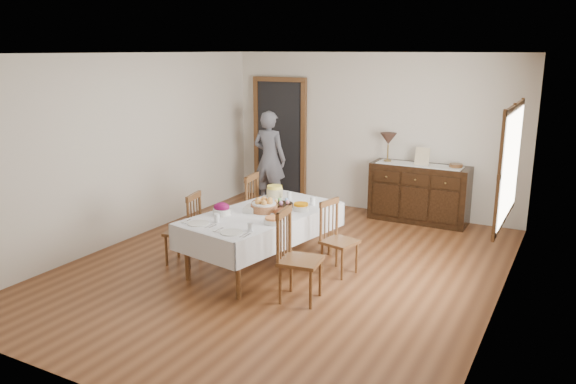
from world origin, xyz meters
The scene contains 26 objects.
ground centered at (0.00, 0.00, 0.00)m, with size 6.00×6.00×0.00m, color brown.
room_shell centered at (-0.15, 0.42, 1.64)m, with size 5.02×6.02×2.65m.
dining_table centered at (-0.25, -0.10, 0.62)m, with size 1.41×2.22×0.71m.
chair_left_near centered at (-1.16, -0.46, 0.47)m, with size 0.45×0.45×0.92m.
chair_left_far centered at (-0.89, 0.45, 0.52)m, with size 0.48×0.48×1.02m.
chair_right_near centered at (0.55, -0.74, 0.51)m, with size 0.48×0.48×1.01m.
chair_right_far centered at (0.63, 0.17, 0.45)m, with size 0.45×0.45×0.90m.
sideboard centered at (0.93, 2.72, 0.46)m, with size 1.51×0.55×0.91m.
person centered at (-1.60, 2.40, 0.88)m, with size 0.55×0.35×1.76m, color slate.
bread_basket centered at (-0.25, -0.06, 0.78)m, with size 0.33×0.33×0.17m.
egg_basket centered at (-0.16, 0.24, 0.74)m, with size 0.28×0.28×0.10m.
ham_platter_a centered at (-0.43, 0.10, 0.74)m, with size 0.32×0.32×0.11m.
ham_platter_b centered at (0.02, -0.11, 0.74)m, with size 0.27×0.27×0.11m.
beet_bowl centered at (-0.62, -0.43, 0.78)m, with size 0.21×0.21×0.15m.
carrot_bowl centered at (0.13, 0.20, 0.75)m, with size 0.20×0.20×0.09m.
pineapple_bowl centered at (-0.49, 0.63, 0.78)m, with size 0.22×0.22×0.15m.
casserole_dish centered at (0.10, -0.43, 0.75)m, with size 0.23×0.23×0.08m.
butter_dish centered at (-0.38, -0.20, 0.74)m, with size 0.15×0.11×0.07m.
setting_left centered at (-0.61, -0.80, 0.73)m, with size 0.44×0.31×0.10m.
setting_right centered at (-0.09, -0.89, 0.73)m, with size 0.44×0.31×0.10m.
glass_far_a centered at (-0.25, 0.59, 0.76)m, with size 0.06×0.06×0.10m.
glass_far_b centered at (0.15, 0.49, 0.76)m, with size 0.07×0.07×0.10m.
runner centered at (0.91, 2.68, 0.91)m, with size 1.30×0.35×0.01m.
table_lamp centered at (0.39, 2.71, 1.26)m, with size 0.26×0.26×0.46m.
picture_frame centered at (0.95, 2.67, 1.05)m, with size 0.22×0.08×0.28m.
deco_bowl centered at (1.45, 2.75, 0.94)m, with size 0.20×0.20×0.06m.
Camera 1 is at (3.15, -5.75, 2.65)m, focal length 35.00 mm.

